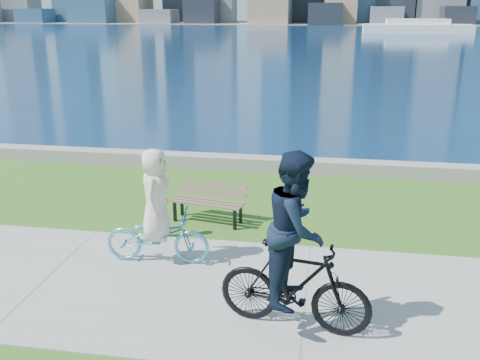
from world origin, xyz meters
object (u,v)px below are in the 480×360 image
object	(u,v)px
bollard_lamp	(154,204)
cyclist_man	(295,258)
park_bench	(209,199)
cyclist_woman	(157,221)

from	to	relation	value
bollard_lamp	cyclist_man	distance (m)	3.67
bollard_lamp	cyclist_man	bearing A→B (deg)	-42.77
park_bench	cyclist_woman	world-z (taller)	cyclist_woman
park_bench	bollard_lamp	world-z (taller)	bollard_lamp
bollard_lamp	cyclist_woman	size ratio (longest dim) A/B	0.60
park_bench	cyclist_man	distance (m)	3.97
cyclist_woman	cyclist_man	xyz separation A→B (m)	(2.33, -1.55, 0.29)
park_bench	cyclist_woman	bearing A→B (deg)	-92.66
cyclist_man	cyclist_woman	bearing A→B (deg)	65.77
park_bench	bollard_lamp	xyz separation A→B (m)	(-0.79, -0.96, 0.20)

